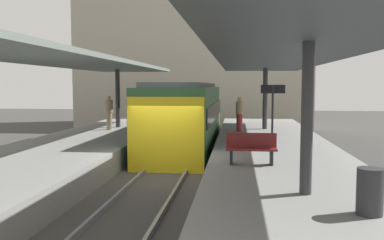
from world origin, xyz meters
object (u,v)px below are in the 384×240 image
(passenger_mid_platform, at_px, (239,114))
(platform_sign, at_px, (273,101))
(commuter_train, at_px, (187,116))
(platform_bench, at_px, (251,148))
(litter_bin, at_px, (370,192))
(passenger_near_bench, at_px, (109,112))

(passenger_mid_platform, bearing_deg, platform_sign, -73.19)
(commuter_train, bearing_deg, passenger_mid_platform, 1.01)
(platform_bench, distance_m, platform_sign, 4.40)
(commuter_train, bearing_deg, platform_bench, -70.84)
(platform_sign, xyz_separation_m, litter_bin, (0.93, -8.49, -1.22))
(platform_bench, height_order, platform_sign, platform_sign)
(commuter_train, xyz_separation_m, litter_bin, (4.66, -12.44, -0.33))
(platform_sign, distance_m, litter_bin, 8.63)
(platform_bench, bearing_deg, platform_sign, 77.55)
(commuter_train, distance_m, platform_bench, 8.57)
(commuter_train, height_order, litter_bin, commuter_train)
(platform_bench, bearing_deg, commuter_train, 109.16)
(platform_sign, bearing_deg, platform_bench, -102.45)
(platform_bench, xyz_separation_m, passenger_near_bench, (-6.68, 8.27, 0.41))
(platform_sign, bearing_deg, passenger_near_bench, 151.53)
(litter_bin, height_order, passenger_mid_platform, passenger_mid_platform)
(litter_bin, xyz_separation_m, passenger_near_bench, (-8.53, 12.61, 0.47))
(passenger_near_bench, relative_size, passenger_mid_platform, 1.02)
(platform_bench, bearing_deg, passenger_mid_platform, 92.04)
(platform_bench, height_order, passenger_mid_platform, passenger_mid_platform)
(platform_sign, relative_size, litter_bin, 2.76)
(commuter_train, relative_size, litter_bin, 14.67)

